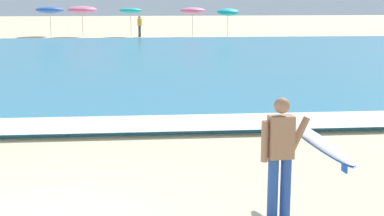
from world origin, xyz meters
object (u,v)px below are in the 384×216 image
beach_umbrella_2 (50,10)px  beach_umbrella_3 (82,10)px  beach_umbrella_4 (131,11)px  beach_umbrella_5 (193,11)px  beachgoer_near_row_left (140,26)px  beach_umbrella_6 (228,12)px  surfer_with_board (296,147)px

beach_umbrella_2 → beach_umbrella_3: beach_umbrella_3 is taller
beach_umbrella_4 → beach_umbrella_5: (4.72, -0.61, 0.00)m
beach_umbrella_5 → beach_umbrella_3: bearing=174.7°
beach_umbrella_3 → beach_umbrella_2: bearing=162.7°
beach_umbrella_3 → beachgoer_near_row_left: size_ratio=1.47×
beach_umbrella_3 → beach_umbrella_5: (8.42, -0.78, -0.07)m
beach_umbrella_3 → beach_umbrella_4: (3.70, -0.17, -0.08)m
beachgoer_near_row_left → beach_umbrella_6: bearing=0.5°
beach_umbrella_6 → beach_umbrella_3: bearing=175.0°
beach_umbrella_2 → beach_umbrella_4: beach_umbrella_2 is taller
beach_umbrella_3 → beach_umbrella_6: 11.17m
beach_umbrella_3 → beach_umbrella_6: bearing=-5.0°
beach_umbrella_2 → beachgoer_near_row_left: 7.24m
beach_umbrella_2 → beach_umbrella_6: 13.80m
beach_umbrella_2 → beachgoer_near_row_left: beach_umbrella_2 is taller
beach_umbrella_5 → beachgoer_near_row_left: beach_umbrella_5 is taller
surfer_with_board → beach_umbrella_2: bearing=103.8°
beach_umbrella_5 → beach_umbrella_4: bearing=172.7°
surfer_with_board → beachgoer_near_row_left: bearing=93.6°
beach_umbrella_5 → beach_umbrella_6: 2.72m
surfer_with_board → beach_umbrella_3: beach_umbrella_3 is taller
beach_umbrella_3 → beach_umbrella_4: bearing=-2.7°
beach_umbrella_4 → beachgoer_near_row_left: 1.54m
beach_umbrella_4 → beach_umbrella_6: 7.47m
beach_umbrella_6 → beachgoer_near_row_left: bearing=-179.5°
beach_umbrella_5 → beach_umbrella_6: bearing=-4.1°
beach_umbrella_4 → beach_umbrella_6: bearing=-6.2°
beach_umbrella_4 → beachgoer_near_row_left: (0.66, -0.86, -1.10)m
surfer_with_board → beach_umbrella_4: bearing=94.6°
beach_umbrella_5 → surfer_with_board: bearing=-93.0°
beach_umbrella_4 → beach_umbrella_5: beach_umbrella_5 is taller
surfer_with_board → beach_umbrella_5: size_ratio=1.10×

